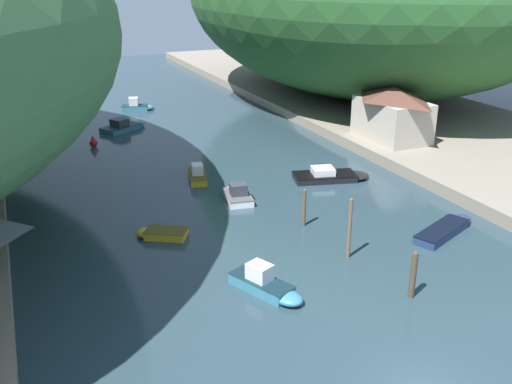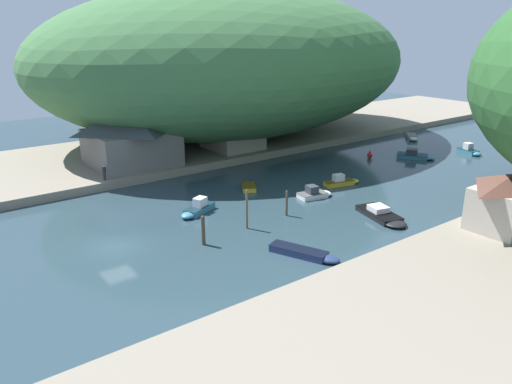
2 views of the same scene
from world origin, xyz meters
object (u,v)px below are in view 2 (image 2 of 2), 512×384
(boat_moored_right, at_px, (470,151))
(channel_buoy_near, at_px, (370,155))
(boathouse_shed, at_px, (233,130))
(boat_navy_launch, at_px, (342,182))
(person_by_boathouse, at_px, (104,172))
(boat_yellow_tender, at_px, (383,215))
(boat_mid_channel, at_px, (315,194))
(boat_near_quay, at_px, (249,186))
(person_on_quay, at_px, (159,161))
(boat_far_upstream, at_px, (412,137))
(boat_far_right_bank, at_px, (197,209))
(waterfront_building, at_px, (131,134))
(right_bank_cottage, at_px, (510,200))
(boat_small_dinghy, at_px, (416,155))
(boat_open_rowboat, at_px, (307,254))

(boat_moored_right, height_order, channel_buoy_near, boat_moored_right)
(boathouse_shed, relative_size, boat_navy_launch, 1.68)
(boat_moored_right, relative_size, person_by_boathouse, 2.28)
(boathouse_shed, relative_size, channel_buoy_near, 6.83)
(boat_yellow_tender, bearing_deg, boat_mid_channel, -69.65)
(boat_near_quay, xyz_separation_m, person_on_quay, (-9.79, -5.85, 1.67))
(boat_far_upstream, bearing_deg, boat_moored_right, 127.95)
(boat_yellow_tender, relative_size, channel_buoy_near, 5.72)
(boat_far_right_bank, height_order, boat_yellow_tender, boat_far_right_bank)
(waterfront_building, relative_size, boat_navy_launch, 2.32)
(boat_far_upstream, relative_size, channel_buoy_near, 3.55)
(right_bank_cottage, distance_m, boat_far_upstream, 38.05)
(person_on_quay, height_order, person_by_boathouse, same)
(boat_small_dinghy, height_order, boat_far_upstream, boat_small_dinghy)
(boat_small_dinghy, bearing_deg, channel_buoy_near, -68.86)
(channel_buoy_near, bearing_deg, boat_yellow_tender, -46.25)
(boat_yellow_tender, bearing_deg, right_bank_cottage, 133.69)
(boat_mid_channel, distance_m, boat_open_rowboat, 14.24)
(right_bank_cottage, xyz_separation_m, channel_buoy_near, (-24.45, 11.32, -2.91))
(right_bank_cottage, bearing_deg, waterfront_building, -155.70)
(person_by_boathouse, bearing_deg, waterfront_building, 28.81)
(boat_mid_channel, xyz_separation_m, channel_buoy_near, (-7.32, 16.99, 0.03))
(boat_moored_right, distance_m, channel_buoy_near, 14.49)
(boat_open_rowboat, distance_m, boat_far_right_bank, 13.32)
(right_bank_cottage, relative_size, boat_moored_right, 1.88)
(boat_moored_right, bearing_deg, boat_near_quay, 4.45)
(channel_buoy_near, bearing_deg, boat_small_dinghy, 52.06)
(boat_near_quay, bearing_deg, boat_moored_right, 21.17)
(boat_near_quay, distance_m, boat_open_rowboat, 17.67)
(waterfront_building, distance_m, boat_mid_channel, 23.51)
(right_bank_cottage, xyz_separation_m, boat_open_rowboat, (-7.24, -15.92, -3.06))
(boathouse_shed, distance_m, boat_open_rowboat, 32.89)
(person_on_quay, bearing_deg, channel_buoy_near, -17.52)
(waterfront_building, distance_m, boat_far_right_bank, 17.49)
(boathouse_shed, height_order, boat_near_quay, boathouse_shed)
(boathouse_shed, xyz_separation_m, boat_small_dinghy, (16.39, 18.57, -3.09))
(boat_far_upstream, bearing_deg, boat_small_dinghy, 84.41)
(boat_small_dinghy, bearing_deg, boathouse_shed, -72.35)
(right_bank_cottage, xyz_separation_m, boat_far_upstream, (-28.11, 25.47, -3.01))
(waterfront_building, relative_size, boat_far_right_bank, 2.30)
(boathouse_shed, height_order, boat_open_rowboat, boathouse_shed)
(boat_far_upstream, distance_m, boat_navy_launch, 27.63)
(boathouse_shed, relative_size, boat_near_quay, 2.23)
(right_bank_cottage, distance_m, person_by_boathouse, 39.79)
(boat_yellow_tender, distance_m, person_on_quay, 26.71)
(boathouse_shed, bearing_deg, boat_mid_channel, -9.40)
(right_bank_cottage, relative_size, boat_near_quay, 2.17)
(waterfront_building, bearing_deg, person_by_boathouse, -50.44)
(waterfront_building, distance_m, boat_moored_right, 45.67)
(person_by_boathouse, bearing_deg, boat_open_rowboat, -87.53)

